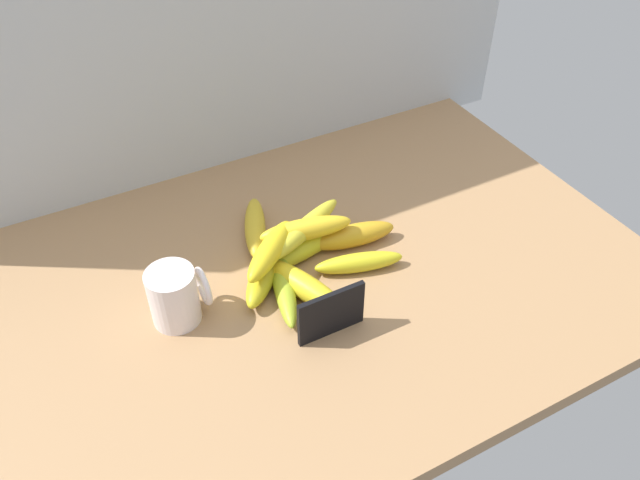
# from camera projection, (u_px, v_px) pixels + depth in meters

# --- Properties ---
(counter_top) EXTENTS (1.10, 0.76, 0.03)m
(counter_top) POSITION_uv_depth(u_px,v_px,m) (321.00, 280.00, 1.10)
(counter_top) COLOR #A27A51
(counter_top) RESTS_ON ground
(back_wall) EXTENTS (1.30, 0.02, 0.70)m
(back_wall) POSITION_uv_depth(u_px,v_px,m) (217.00, 6.00, 1.14)
(back_wall) COLOR silver
(back_wall) RESTS_ON ground
(chalkboard_sign) EXTENTS (0.11, 0.02, 0.08)m
(chalkboard_sign) POSITION_uv_depth(u_px,v_px,m) (331.00, 315.00, 0.97)
(chalkboard_sign) COLOR black
(chalkboard_sign) RESTS_ON counter_top
(coffee_mug) EXTENTS (0.09, 0.08, 0.10)m
(coffee_mug) POSITION_uv_depth(u_px,v_px,m) (175.00, 296.00, 0.99)
(coffee_mug) COLOR white
(coffee_mug) RESTS_ON counter_top
(banana_0) EXTENTS (0.09, 0.21, 0.03)m
(banana_0) POSITION_uv_depth(u_px,v_px,m) (283.00, 281.00, 1.05)
(banana_0) COLOR #9FB428
(banana_0) RESTS_ON counter_top
(banana_1) EXTENTS (0.19, 0.08, 0.04)m
(banana_1) POSITION_uv_depth(u_px,v_px,m) (307.00, 246.00, 1.12)
(banana_1) COLOR gold
(banana_1) RESTS_ON counter_top
(banana_2) EXTENTS (0.10, 0.16, 0.04)m
(banana_2) POSITION_uv_depth(u_px,v_px,m) (255.00, 227.00, 1.15)
(banana_2) COLOR gold
(banana_2) RESTS_ON counter_top
(banana_3) EXTENTS (0.16, 0.06, 0.04)m
(banana_3) POSITION_uv_depth(u_px,v_px,m) (353.00, 236.00, 1.13)
(banana_3) COLOR gold
(banana_3) RESTS_ON counter_top
(banana_4) EXTENTS (0.10, 0.19, 0.04)m
(banana_4) POSITION_uv_depth(u_px,v_px,m) (303.00, 286.00, 1.04)
(banana_4) COLOR yellow
(banana_4) RESTS_ON counter_top
(banana_5) EXTENTS (0.14, 0.15, 0.04)m
(banana_5) POSITION_uv_depth(u_px,v_px,m) (264.00, 272.00, 1.07)
(banana_5) COLOR gold
(banana_5) RESTS_ON counter_top
(banana_6) EXTENTS (0.15, 0.07, 0.03)m
(banana_6) POSITION_uv_depth(u_px,v_px,m) (359.00, 262.00, 1.09)
(banana_6) COLOR yellow
(banana_6) RESTS_ON counter_top
(banana_7) EXTENTS (0.14, 0.13, 0.04)m
(banana_7) POSITION_uv_depth(u_px,v_px,m) (270.00, 251.00, 1.05)
(banana_7) COLOR yellow
(banana_7) RESTS_ON banana_5
(banana_8) EXTENTS (0.18, 0.12, 0.03)m
(banana_8) POSITION_uv_depth(u_px,v_px,m) (307.00, 228.00, 1.10)
(banana_8) COLOR gold
(banana_8) RESTS_ON banana_1
(banana_9) EXTENTS (0.16, 0.07, 0.04)m
(banana_9) POSITION_uv_depth(u_px,v_px,m) (308.00, 228.00, 1.09)
(banana_9) COLOR yellow
(banana_9) RESTS_ON banana_1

